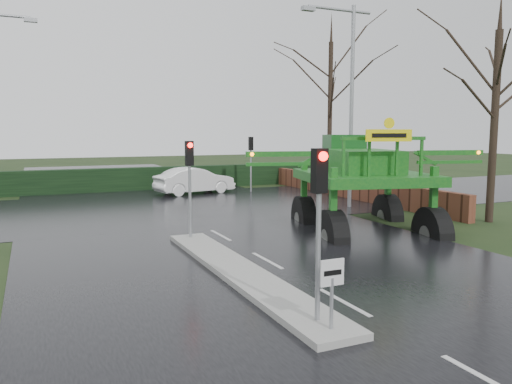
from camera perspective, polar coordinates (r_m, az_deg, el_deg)
name	(u,v)px	position (r m, az deg, el deg)	size (l,w,h in m)	color
ground	(343,303)	(11.68, 9.96, -12.37)	(140.00, 140.00, 0.00)	black
road_main	(204,226)	(20.45, -6.02, -3.94)	(14.00, 80.00, 0.02)	black
road_cross	(167,207)	(26.14, -10.15, -1.64)	(80.00, 12.00, 0.02)	black
median_island	(240,272)	(13.59, -1.90, -9.12)	(1.20, 10.00, 0.16)	gray
hedge_row	(136,179)	(33.82, -13.51, 1.46)	(44.00, 0.90, 1.50)	black
brick_wall	(339,186)	(30.35, 9.42, 0.67)	(0.40, 20.00, 1.20)	#592D1E
keep_left_sign	(332,283)	(9.48, 8.67, -10.21)	(0.50, 0.07, 1.35)	gray
traffic_signal_near	(319,198)	(9.56, 7.24, -0.63)	(0.26, 0.33, 3.52)	gray
traffic_signal_mid	(190,168)	(17.35, -7.60, 2.72)	(0.26, 0.33, 3.52)	gray
traffic_signal_far	(251,152)	(31.80, -0.60, 4.64)	(0.26, 0.33, 3.52)	gray
street_light_right	(347,88)	(25.66, 10.33, 11.60)	(3.85, 0.30, 10.00)	gray
tree_right_near	(496,99)	(23.35, 25.71, 9.56)	(5.60, 5.60, 9.64)	black
tree_right_far	(330,94)	(35.83, 8.48, 11.07)	(7.00, 7.00, 12.05)	black
crop_sprayer	(331,168)	(18.05, 8.61, 2.76)	(9.43, 6.93, 5.41)	black
white_sedan	(195,194)	(31.24, -7.00, -0.22)	(1.72, 4.93, 1.63)	white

